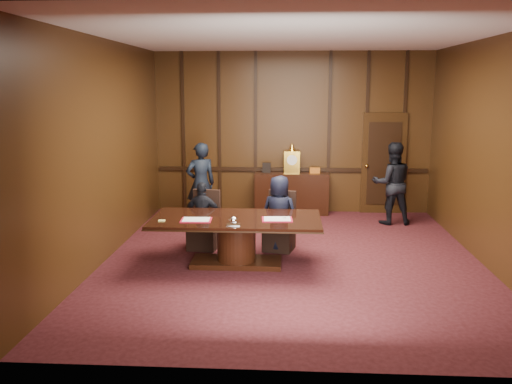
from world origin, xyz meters
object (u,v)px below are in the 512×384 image
Objects in this scene: signatory_left at (203,216)px; signatory_right at (279,213)px; witness_left at (201,183)px; sideboard at (292,192)px; conference_table at (236,233)px; witness_right at (392,183)px.

signatory_left is 1.30m from signatory_right.
sideboard is at bearing -176.35° from witness_left.
signatory_left reaches higher than conference_table.
signatory_left is at bearing -118.80° from sideboard.
signatory_left is 0.70× the size of witness_left.
signatory_left is 0.90× the size of signatory_right.
signatory_right reaches higher than signatory_left.
conference_table is 1.04m from signatory_right.
sideboard is 0.97× the size of witness_left.
conference_table is at bearing -103.74° from sideboard.
witness_left reaches higher than signatory_left.
sideboard is 0.96× the size of witness_right.
sideboard is 3.16m from signatory_left.
witness_left is 3.86m from witness_right.
signatory_right is at bearing -173.77° from signatory_left.
witness_left is (-0.32, 1.77, 0.24)m from signatory_left.
witness_right reaches higher than signatory_right.
sideboard is at bearing -76.41° from signatory_right.
conference_table is at bearing 40.72° from witness_right.
sideboard is at bearing -112.57° from signatory_left.
sideboard is at bearing 76.26° from conference_table.
witness_left reaches higher than conference_table.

